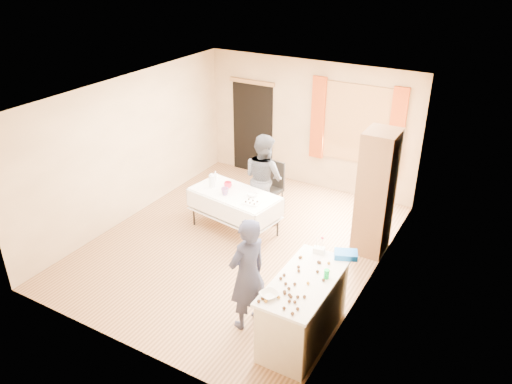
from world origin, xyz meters
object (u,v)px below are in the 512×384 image
Objects in this scene: girl at (247,274)px; counter at (303,309)px; cabinet at (376,193)px; chair at (270,197)px; woman at (264,178)px; party_table at (235,208)px.

counter is at bearing 119.09° from girl.
counter is at bearing -92.34° from cabinet.
chair is (-1.97, 2.79, -0.16)m from counter.
woman reaches higher than girl.
woman is (-1.21, 2.62, 0.02)m from girl.
cabinet is 2.07m from woman.
cabinet is 2.71m from girl.
chair is at bearing 170.51° from cabinet.
counter is at bearing -48.20° from chair.
woman is at bearing -135.49° from girl.
party_table is at bearing -165.22° from cabinet.
cabinet is 1.28× the size of woman.
girl is (1.43, -1.97, 0.36)m from party_table.
cabinet is 2.23m from chair.
party_table is at bearing 139.69° from counter.
woman is at bearing 178.57° from cabinet.
party_table is (-2.27, -0.60, -0.60)m from cabinet.
chair is 0.61× the size of girl.
party_table is at bearing -95.34° from chair.
girl is 2.89m from woman.
cabinet is at bearing -178.59° from girl.
counter reaches higher than party_table.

